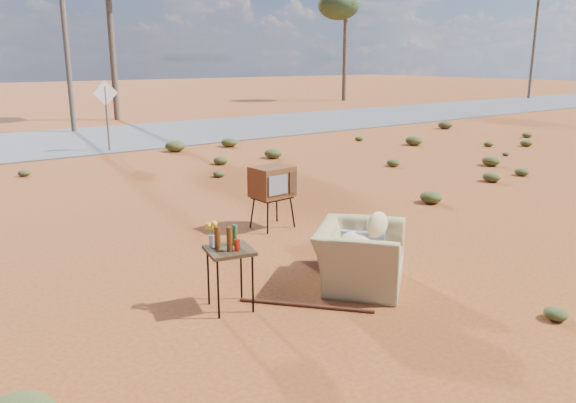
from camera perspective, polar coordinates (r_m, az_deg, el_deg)
ground at (r=7.38m, az=2.44°, el=-8.15°), size 140.00×140.00×0.00m
highway at (r=20.94m, az=-24.26°, el=5.39°), size 140.00×7.00×0.04m
armchair at (r=7.26m, az=7.28°, el=-4.54°), size 1.51×1.57×1.04m
tv_unit at (r=9.45m, az=-1.60°, el=1.93°), size 0.70×0.58×1.07m
side_table at (r=6.42m, az=-6.37°, el=-4.55°), size 0.61×0.61×1.02m
rusty_bar at (r=6.67m, az=1.82°, el=-10.51°), size 1.09×1.23×0.04m
road_sign at (r=18.30m, az=-18.02°, el=9.51°), size 0.78×0.06×2.19m
eucalyptus_right at (r=39.49m, az=5.90°, el=18.79°), size 3.20×3.20×7.10m
utility_pole_center at (r=23.70m, az=-21.80°, el=16.57°), size 1.40×0.20×8.00m
utility_pole_east at (r=44.58m, az=23.76°, el=14.88°), size 1.40×0.20×8.00m
scrub_patch at (r=10.66m, az=-16.14°, el=-0.82°), size 17.49×8.07×0.33m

